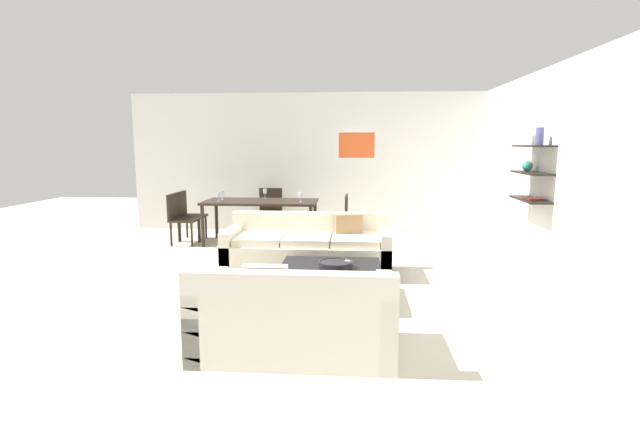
% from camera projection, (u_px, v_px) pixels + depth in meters
% --- Properties ---
extents(ground_plane, '(18.00, 18.00, 0.00)m').
position_uv_depth(ground_plane, '(311.00, 279.00, 6.30)').
color(ground_plane, beige).
extents(back_wall_unit, '(8.40, 0.09, 2.70)m').
position_uv_depth(back_wall_unit, '(343.00, 163.00, 9.54)').
color(back_wall_unit, silver).
rests_on(back_wall_unit, ground).
extents(right_wall_shelf_unit, '(0.34, 8.20, 2.70)m').
position_uv_depth(right_wall_shelf_unit, '(542.00, 173.00, 6.45)').
color(right_wall_shelf_unit, silver).
rests_on(right_wall_shelf_unit, ground).
extents(sofa_beige, '(2.19, 0.90, 0.78)m').
position_uv_depth(sofa_beige, '(309.00, 251.00, 6.59)').
color(sofa_beige, beige).
rests_on(sofa_beige, ground).
extents(loveseat_white, '(1.65, 0.90, 0.78)m').
position_uv_depth(loveseat_white, '(295.00, 318.00, 4.07)').
color(loveseat_white, silver).
rests_on(loveseat_white, ground).
extents(coffee_table, '(1.12, 1.02, 0.38)m').
position_uv_depth(coffee_table, '(330.00, 284.00, 5.43)').
color(coffee_table, black).
rests_on(coffee_table, ground).
extents(decorative_bowl, '(0.38, 0.38, 0.08)m').
position_uv_depth(decorative_bowl, '(336.00, 264.00, 5.34)').
color(decorative_bowl, black).
rests_on(decorative_bowl, coffee_table).
extents(candle_jar, '(0.08, 0.08, 0.07)m').
position_uv_depth(candle_jar, '(348.00, 264.00, 5.41)').
color(candle_jar, silver).
rests_on(candle_jar, coffee_table).
extents(dining_table, '(1.94, 0.93, 0.75)m').
position_uv_depth(dining_table, '(261.00, 204.00, 8.47)').
color(dining_table, black).
rests_on(dining_table, ground).
extents(dining_chair_head, '(0.44, 0.44, 0.88)m').
position_uv_depth(dining_chair_head, '(270.00, 208.00, 9.35)').
color(dining_chair_head, black).
rests_on(dining_chair_head, ground).
extents(dining_chair_left_far, '(0.44, 0.44, 0.88)m').
position_uv_depth(dining_chair_left_far, '(188.00, 212.00, 8.81)').
color(dining_chair_left_far, black).
rests_on(dining_chair_left_far, ground).
extents(dining_chair_left_near, '(0.44, 0.44, 0.88)m').
position_uv_depth(dining_chair_left_near, '(180.00, 215.00, 8.40)').
color(dining_chair_left_near, black).
rests_on(dining_chair_left_near, ground).
extents(dining_chair_right_near, '(0.44, 0.44, 0.88)m').
position_uv_depth(dining_chair_right_near, '(340.00, 217.00, 8.19)').
color(dining_chair_right_near, black).
rests_on(dining_chair_right_near, ground).
extents(wine_glass_left_near, '(0.07, 0.07, 0.15)m').
position_uv_depth(wine_glass_left_near, '(218.00, 195.00, 8.39)').
color(wine_glass_left_near, silver).
rests_on(wine_glass_left_near, dining_table).
extents(wine_glass_right_near, '(0.06, 0.06, 0.16)m').
position_uv_depth(wine_glass_right_near, '(301.00, 195.00, 8.27)').
color(wine_glass_right_near, silver).
rests_on(wine_glass_right_near, dining_table).
extents(wine_glass_left_far, '(0.08, 0.08, 0.15)m').
position_uv_depth(wine_glass_left_far, '(222.00, 193.00, 8.61)').
color(wine_glass_left_far, silver).
rests_on(wine_glass_left_far, dining_table).
extents(wine_glass_head, '(0.06, 0.06, 0.17)m').
position_uv_depth(wine_glass_head, '(265.00, 192.00, 8.84)').
color(wine_glass_head, silver).
rests_on(wine_glass_head, dining_table).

